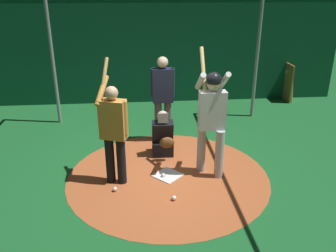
{
  "coord_description": "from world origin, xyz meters",
  "views": [
    {
      "loc": [
        5.36,
        -0.48,
        3.18
      ],
      "look_at": [
        0.0,
        0.0,
        0.95
      ],
      "focal_mm": 37.61,
      "sensor_mm": 36.0,
      "label": 1
    }
  ],
  "objects_px": {
    "umpire": "(163,95)",
    "bat_rack": "(287,83)",
    "batter": "(212,114)",
    "home_plate": "(168,175)",
    "baseball_0": "(174,198)",
    "visitor": "(114,129)",
    "catcher": "(163,138)",
    "baseball_2": "(163,175)",
    "baseball_1": "(115,189)"
  },
  "relations": [
    {
      "from": "umpire",
      "to": "bat_rack",
      "type": "relative_size",
      "value": 1.72
    },
    {
      "from": "bat_rack",
      "to": "batter",
      "type": "bearing_deg",
      "value": -37.49
    },
    {
      "from": "umpire",
      "to": "home_plate",
      "type": "bearing_deg",
      "value": -1.08
    },
    {
      "from": "baseball_0",
      "to": "visitor",
      "type": "bearing_deg",
      "value": -125.45
    },
    {
      "from": "batter",
      "to": "bat_rack",
      "type": "bearing_deg",
      "value": 142.51
    },
    {
      "from": "batter",
      "to": "catcher",
      "type": "distance_m",
      "value": 1.34
    },
    {
      "from": "catcher",
      "to": "bat_rack",
      "type": "relative_size",
      "value": 0.88
    },
    {
      "from": "baseball_2",
      "to": "batter",
      "type": "bearing_deg",
      "value": 95.38
    },
    {
      "from": "visitor",
      "to": "bat_rack",
      "type": "height_order",
      "value": "visitor"
    },
    {
      "from": "catcher",
      "to": "visitor",
      "type": "relative_size",
      "value": 0.45
    },
    {
      "from": "baseball_1",
      "to": "baseball_2",
      "type": "xyz_separation_m",
      "value": [
        -0.37,
        0.82,
        0.0
      ]
    },
    {
      "from": "home_plate",
      "to": "baseball_0",
      "type": "relative_size",
      "value": 5.68
    },
    {
      "from": "batter",
      "to": "umpire",
      "type": "xyz_separation_m",
      "value": [
        -1.48,
        -0.71,
        -0.11
      ]
    },
    {
      "from": "catcher",
      "to": "baseball_1",
      "type": "height_order",
      "value": "catcher"
    },
    {
      "from": "bat_rack",
      "to": "baseball_0",
      "type": "bearing_deg",
      "value": -38.29
    },
    {
      "from": "catcher",
      "to": "bat_rack",
      "type": "height_order",
      "value": "bat_rack"
    },
    {
      "from": "baseball_0",
      "to": "home_plate",
      "type": "bearing_deg",
      "value": -178.05
    },
    {
      "from": "home_plate",
      "to": "visitor",
      "type": "relative_size",
      "value": 0.2
    },
    {
      "from": "visitor",
      "to": "baseball_2",
      "type": "height_order",
      "value": "visitor"
    },
    {
      "from": "visitor",
      "to": "baseball_0",
      "type": "height_order",
      "value": "visitor"
    },
    {
      "from": "catcher",
      "to": "baseball_0",
      "type": "bearing_deg",
      "value": 1.81
    },
    {
      "from": "catcher",
      "to": "bat_rack",
      "type": "xyz_separation_m",
      "value": [
        -3.15,
        3.79,
        0.14
      ]
    },
    {
      "from": "home_plate",
      "to": "catcher",
      "type": "relative_size",
      "value": 0.46
    },
    {
      "from": "umpire",
      "to": "baseball_2",
      "type": "distance_m",
      "value": 1.84
    },
    {
      "from": "visitor",
      "to": "bat_rack",
      "type": "distance_m",
      "value": 6.21
    },
    {
      "from": "batter",
      "to": "catcher",
      "type": "xyz_separation_m",
      "value": [
        -0.8,
        -0.76,
        -0.77
      ]
    },
    {
      "from": "umpire",
      "to": "visitor",
      "type": "bearing_deg",
      "value": -29.61
    },
    {
      "from": "umpire",
      "to": "baseball_2",
      "type": "xyz_separation_m",
      "value": [
        1.56,
        -0.12,
        -0.98
      ]
    },
    {
      "from": "baseball_0",
      "to": "baseball_1",
      "type": "xyz_separation_m",
      "value": [
        -0.34,
        -0.93,
        0.0
      ]
    },
    {
      "from": "visitor",
      "to": "baseball_2",
      "type": "bearing_deg",
      "value": 112.72
    },
    {
      "from": "batter",
      "to": "umpire",
      "type": "height_order",
      "value": "batter"
    },
    {
      "from": "visitor",
      "to": "baseball_0",
      "type": "xyz_separation_m",
      "value": [
        0.65,
        0.91,
        -0.94
      ]
    },
    {
      "from": "home_plate",
      "to": "umpire",
      "type": "height_order",
      "value": "umpire"
    },
    {
      "from": "batter",
      "to": "bat_rack",
      "type": "height_order",
      "value": "batter"
    },
    {
      "from": "umpire",
      "to": "baseball_2",
      "type": "height_order",
      "value": "umpire"
    },
    {
      "from": "baseball_2",
      "to": "visitor",
      "type": "bearing_deg",
      "value": -85.93
    },
    {
      "from": "bat_rack",
      "to": "baseball_1",
      "type": "relative_size",
      "value": 14.2
    },
    {
      "from": "home_plate",
      "to": "bat_rack",
      "type": "xyz_separation_m",
      "value": [
        -3.98,
        3.76,
        0.48
      ]
    },
    {
      "from": "home_plate",
      "to": "baseball_1",
      "type": "height_order",
      "value": "baseball_1"
    },
    {
      "from": "catcher",
      "to": "bat_rack",
      "type": "bearing_deg",
      "value": 129.76
    },
    {
      "from": "catcher",
      "to": "home_plate",
      "type": "bearing_deg",
      "value": 1.68
    },
    {
      "from": "batter",
      "to": "visitor",
      "type": "distance_m",
      "value": 1.64
    },
    {
      "from": "batter",
      "to": "visitor",
      "type": "bearing_deg",
      "value": -85.27
    },
    {
      "from": "baseball_2",
      "to": "home_plate",
      "type": "bearing_deg",
      "value": 117.62
    },
    {
      "from": "umpire",
      "to": "bat_rack",
      "type": "bearing_deg",
      "value": 123.48
    },
    {
      "from": "umpire",
      "to": "bat_rack",
      "type": "xyz_separation_m",
      "value": [
        -2.47,
        3.74,
        -0.53
      ]
    },
    {
      "from": "baseball_1",
      "to": "home_plate",
      "type": "bearing_deg",
      "value": 114.67
    },
    {
      "from": "umpire",
      "to": "bat_rack",
      "type": "distance_m",
      "value": 4.51
    },
    {
      "from": "visitor",
      "to": "batter",
      "type": "bearing_deg",
      "value": 113.39
    },
    {
      "from": "visitor",
      "to": "bat_rack",
      "type": "xyz_separation_m",
      "value": [
        -4.08,
        4.65,
        -0.49
      ]
    }
  ]
}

